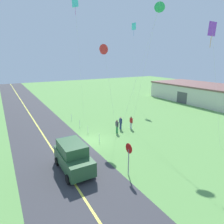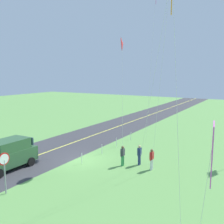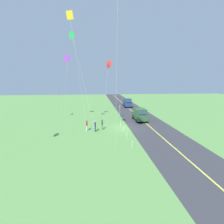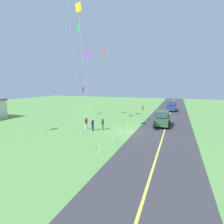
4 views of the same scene
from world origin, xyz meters
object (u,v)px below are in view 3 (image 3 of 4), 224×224
(kite_yellow_high, at_px, (72,36))
(stop_sign, at_px, (120,109))
(car_parked_east_far, at_px, (127,103))
(kite_cyan_top, at_px, (67,60))
(kite_green_far, at_px, (59,93))
(person_adult_companion, at_px, (102,124))
(car_suv_foreground, at_px, (140,115))
(person_adult_near, at_px, (87,125))
(kite_blue_mid, at_px, (108,64))
(person_child_watcher, at_px, (95,126))
(kite_red_low, at_px, (70,18))

(kite_yellow_high, bearing_deg, stop_sign, -51.82)
(car_parked_east_far, distance_m, kite_cyan_top, 21.94)
(kite_green_far, bearing_deg, person_adult_companion, -137.54)
(car_suv_foreground, relative_size, person_adult_near, 2.75)
(person_adult_near, distance_m, kite_cyan_top, 12.74)
(kite_blue_mid, bearing_deg, kite_yellow_high, 58.75)
(car_suv_foreground, bearing_deg, person_adult_companion, 125.24)
(person_adult_near, height_order, person_adult_companion, same)
(kite_green_far, bearing_deg, car_suv_foreground, -103.32)
(kite_blue_mid, relative_size, kite_cyan_top, 0.86)
(person_adult_companion, height_order, kite_blue_mid, kite_blue_mid)
(kite_blue_mid, height_order, kite_yellow_high, kite_yellow_high)
(kite_blue_mid, bearing_deg, person_child_watcher, 72.97)
(kite_yellow_high, distance_m, kite_cyan_top, 6.12)
(kite_red_low, bearing_deg, person_adult_companion, -113.37)
(person_adult_near, bearing_deg, kite_red_low, 52.09)
(stop_sign, bearing_deg, kite_red_low, 126.17)
(car_parked_east_far, xyz_separation_m, person_adult_companion, (-21.03, 7.81, -0.29))
(stop_sign, xyz_separation_m, kite_cyan_top, (-1.01, 9.56, 9.04))
(kite_blue_mid, bearing_deg, car_suv_foreground, -44.09)
(person_adult_companion, bearing_deg, person_adult_near, 102.40)
(stop_sign, height_order, person_child_watcher, stop_sign)
(kite_yellow_high, bearing_deg, car_parked_east_far, -31.47)
(car_parked_east_far, bearing_deg, kite_cyan_top, 136.41)
(person_adult_companion, height_order, person_child_watcher, same)
(person_adult_companion, xyz_separation_m, kite_red_low, (1.86, 4.31, 15.12))
(car_parked_east_far, relative_size, kite_blue_mid, 0.44)
(car_parked_east_far, xyz_separation_m, kite_cyan_top, (-14.26, 13.57, 9.68))
(person_child_watcher, relative_size, kite_yellow_high, 0.11)
(car_suv_foreground, xyz_separation_m, kite_blue_mid, (-6.47, 6.27, 8.31))
(kite_green_far, bearing_deg, person_child_watcher, -144.19)
(car_suv_foreground, distance_m, kite_green_far, 15.85)
(person_adult_near, distance_m, kite_yellow_high, 13.02)
(kite_blue_mid, bearing_deg, stop_sign, -17.66)
(car_parked_east_far, xyz_separation_m, person_adult_near, (-21.37, 10.09, -0.29))
(person_child_watcher, bearing_deg, kite_red_low, 51.12)
(car_suv_foreground, xyz_separation_m, person_adult_companion, (-5.03, 7.13, -0.29))
(kite_blue_mid, bearing_deg, kite_cyan_top, 38.91)
(person_child_watcher, distance_m, kite_green_far, 12.32)
(car_suv_foreground, bearing_deg, kite_yellow_high, 107.12)
(stop_sign, xyz_separation_m, kite_red_low, (-5.92, 8.10, 14.19))
(stop_sign, relative_size, person_adult_companion, 1.60)
(car_suv_foreground, relative_size, car_parked_east_far, 1.00)
(stop_sign, height_order, kite_cyan_top, kite_cyan_top)
(person_adult_companion, xyz_separation_m, kite_blue_mid, (-1.43, -0.86, 8.60))
(car_suv_foreground, height_order, car_parked_east_far, same)
(kite_red_low, bearing_deg, person_child_watcher, -129.75)
(kite_cyan_top, bearing_deg, car_parked_east_far, -43.59)
(car_suv_foreground, relative_size, kite_blue_mid, 0.44)
(car_parked_east_far, height_order, person_child_watcher, car_parked_east_far)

